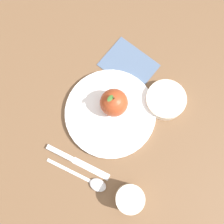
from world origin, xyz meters
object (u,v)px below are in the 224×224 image
(apple, at_px, (116,102))
(cup, at_px, (132,198))
(spoon, at_px, (92,181))
(linen_napkin, at_px, (130,65))
(side_bowl, at_px, (167,99))
(dinner_plate, at_px, (112,113))
(knife, at_px, (74,159))

(apple, height_order, cup, apple)
(spoon, distance_m, linen_napkin, 0.37)
(apple, bearing_deg, linen_napkin, -116.11)
(side_bowl, bearing_deg, linen_napkin, -54.82)
(dinner_plate, height_order, apple, apple)
(apple, bearing_deg, spoon, 66.02)
(cup, distance_m, linen_napkin, 0.39)
(apple, xyz_separation_m, side_bowl, (-0.15, -0.00, -0.04))
(dinner_plate, bearing_deg, knife, 43.33)
(linen_napkin, bearing_deg, side_bowl, 125.18)
(knife, bearing_deg, dinner_plate, -136.67)
(dinner_plate, relative_size, spoon, 1.60)
(side_bowl, bearing_deg, spoon, 39.86)
(spoon, height_order, linen_napkin, spoon)
(dinner_plate, relative_size, apple, 2.87)
(cup, height_order, knife, cup)
(apple, height_order, knife, apple)
(side_bowl, bearing_deg, knife, 24.98)
(apple, height_order, linen_napkin, apple)
(apple, relative_size, knife, 0.53)
(spoon, bearing_deg, cup, 150.48)
(knife, bearing_deg, apple, -135.40)
(cup, height_order, linen_napkin, cup)
(apple, bearing_deg, dinner_plate, 54.96)
(cup, bearing_deg, spoon, -29.52)
(knife, bearing_deg, spoon, 124.24)
(side_bowl, relative_size, knife, 0.68)
(side_bowl, relative_size, linen_napkin, 0.75)
(dinner_plate, xyz_separation_m, linen_napkin, (-0.08, -0.15, -0.01))
(dinner_plate, bearing_deg, linen_napkin, -117.25)
(dinner_plate, xyz_separation_m, cup, (-0.02, 0.24, 0.03))
(cup, xyz_separation_m, spoon, (0.10, -0.06, -0.03))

